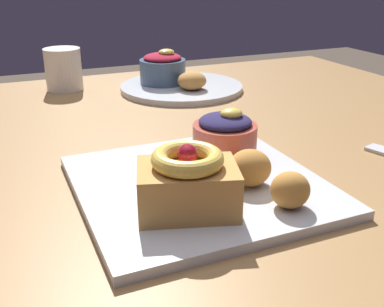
{
  "coord_description": "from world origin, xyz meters",
  "views": [
    {
      "loc": [
        -0.15,
        -0.67,
        0.99
      ],
      "look_at": [
        0.06,
        -0.19,
        0.77
      ],
      "focal_mm": 43.52,
      "sensor_mm": 36.0,
      "label": 1
    }
  ],
  "objects_px": {
    "front_plate": "(199,185)",
    "back_plate": "(182,87)",
    "berry_ramekin": "(225,137)",
    "back_pastry": "(192,81)",
    "fritter_middle": "(290,190)",
    "back_ramekin": "(163,68)",
    "coffee_mug": "(63,69)",
    "cake_slice": "(188,182)",
    "fritter_front": "(250,168)"
  },
  "relations": [
    {
      "from": "cake_slice",
      "to": "fritter_middle",
      "type": "bearing_deg",
      "value": -19.35
    },
    {
      "from": "cake_slice",
      "to": "berry_ramekin",
      "type": "distance_m",
      "value": 0.15
    },
    {
      "from": "back_ramekin",
      "to": "back_pastry",
      "type": "bearing_deg",
      "value": -65.21
    },
    {
      "from": "cake_slice",
      "to": "back_plate",
      "type": "relative_size",
      "value": 0.46
    },
    {
      "from": "coffee_mug",
      "to": "berry_ramekin",
      "type": "bearing_deg",
      "value": -75.52
    },
    {
      "from": "cake_slice",
      "to": "berry_ramekin",
      "type": "height_order",
      "value": "cake_slice"
    },
    {
      "from": "front_plate",
      "to": "back_ramekin",
      "type": "xyz_separation_m",
      "value": [
        0.13,
        0.48,
        0.04
      ]
    },
    {
      "from": "cake_slice",
      "to": "coffee_mug",
      "type": "height_order",
      "value": "coffee_mug"
    },
    {
      "from": "cake_slice",
      "to": "back_pastry",
      "type": "relative_size",
      "value": 2.03
    },
    {
      "from": "berry_ramekin",
      "to": "fritter_front",
      "type": "height_order",
      "value": "berry_ramekin"
    },
    {
      "from": "back_plate",
      "to": "cake_slice",
      "type": "bearing_deg",
      "value": -111.48
    },
    {
      "from": "fritter_middle",
      "to": "front_plate",
      "type": "bearing_deg",
      "value": 123.05
    },
    {
      "from": "back_ramekin",
      "to": "berry_ramekin",
      "type": "bearing_deg",
      "value": -99.16
    },
    {
      "from": "front_plate",
      "to": "fritter_middle",
      "type": "xyz_separation_m",
      "value": [
        0.06,
        -0.1,
        0.03
      ]
    },
    {
      "from": "fritter_middle",
      "to": "coffee_mug",
      "type": "bearing_deg",
      "value": 101.51
    },
    {
      "from": "fritter_front",
      "to": "coffee_mug",
      "type": "relative_size",
      "value": 0.58
    },
    {
      "from": "back_plate",
      "to": "back_ramekin",
      "type": "bearing_deg",
      "value": 134.35
    },
    {
      "from": "berry_ramekin",
      "to": "back_ramekin",
      "type": "bearing_deg",
      "value": 80.84
    },
    {
      "from": "front_plate",
      "to": "berry_ramekin",
      "type": "height_order",
      "value": "berry_ramekin"
    },
    {
      "from": "berry_ramekin",
      "to": "coffee_mug",
      "type": "bearing_deg",
      "value": 104.48
    },
    {
      "from": "front_plate",
      "to": "cake_slice",
      "type": "bearing_deg",
      "value": -123.25
    },
    {
      "from": "fritter_middle",
      "to": "back_ramekin",
      "type": "height_order",
      "value": "back_ramekin"
    },
    {
      "from": "front_plate",
      "to": "berry_ramekin",
      "type": "xyz_separation_m",
      "value": [
        0.06,
        0.05,
        0.04
      ]
    },
    {
      "from": "berry_ramekin",
      "to": "back_ramekin",
      "type": "distance_m",
      "value": 0.44
    },
    {
      "from": "back_ramekin",
      "to": "cake_slice",
      "type": "bearing_deg",
      "value": -107.41
    },
    {
      "from": "berry_ramekin",
      "to": "back_ramekin",
      "type": "xyz_separation_m",
      "value": [
        0.07,
        0.43,
        0.0
      ]
    },
    {
      "from": "cake_slice",
      "to": "fritter_middle",
      "type": "relative_size",
      "value": 2.82
    },
    {
      "from": "front_plate",
      "to": "back_pastry",
      "type": "height_order",
      "value": "back_pastry"
    },
    {
      "from": "cake_slice",
      "to": "fritter_front",
      "type": "height_order",
      "value": "cake_slice"
    },
    {
      "from": "back_pastry",
      "to": "coffee_mug",
      "type": "height_order",
      "value": "coffee_mug"
    },
    {
      "from": "berry_ramekin",
      "to": "back_pastry",
      "type": "relative_size",
      "value": 1.43
    },
    {
      "from": "cake_slice",
      "to": "berry_ramekin",
      "type": "bearing_deg",
      "value": 47.92
    },
    {
      "from": "fritter_middle",
      "to": "berry_ramekin",
      "type": "bearing_deg",
      "value": 91.02
    },
    {
      "from": "back_ramekin",
      "to": "fritter_front",
      "type": "bearing_deg",
      "value": -98.83
    },
    {
      "from": "front_plate",
      "to": "cake_slice",
      "type": "xyz_separation_m",
      "value": [
        -0.04,
        -0.06,
        0.04
      ]
    },
    {
      "from": "back_ramekin",
      "to": "back_plate",
      "type": "bearing_deg",
      "value": -45.65
    },
    {
      "from": "back_ramekin",
      "to": "coffee_mug",
      "type": "xyz_separation_m",
      "value": [
        -0.2,
        0.07,
        0.0
      ]
    },
    {
      "from": "front_plate",
      "to": "back_pastry",
      "type": "relative_size",
      "value": 4.76
    },
    {
      "from": "berry_ramekin",
      "to": "back_plate",
      "type": "bearing_deg",
      "value": 75.88
    },
    {
      "from": "back_plate",
      "to": "fritter_middle",
      "type": "bearing_deg",
      "value": -100.14
    },
    {
      "from": "front_plate",
      "to": "fritter_middle",
      "type": "height_order",
      "value": "fritter_middle"
    },
    {
      "from": "front_plate",
      "to": "back_plate",
      "type": "distance_m",
      "value": 0.48
    },
    {
      "from": "front_plate",
      "to": "cake_slice",
      "type": "height_order",
      "value": "cake_slice"
    },
    {
      "from": "berry_ramekin",
      "to": "back_pastry",
      "type": "height_order",
      "value": "berry_ramekin"
    },
    {
      "from": "fritter_front",
      "to": "coffee_mug",
      "type": "height_order",
      "value": "coffee_mug"
    },
    {
      "from": "berry_ramekin",
      "to": "fritter_middle",
      "type": "bearing_deg",
      "value": -88.98
    },
    {
      "from": "back_plate",
      "to": "coffee_mug",
      "type": "distance_m",
      "value": 0.26
    },
    {
      "from": "berry_ramekin",
      "to": "fritter_middle",
      "type": "xyz_separation_m",
      "value": [
        0.0,
        -0.15,
        -0.01
      ]
    },
    {
      "from": "front_plate",
      "to": "back_ramekin",
      "type": "height_order",
      "value": "back_ramekin"
    },
    {
      "from": "front_plate",
      "to": "back_plate",
      "type": "bearing_deg",
      "value": 70.3
    }
  ]
}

